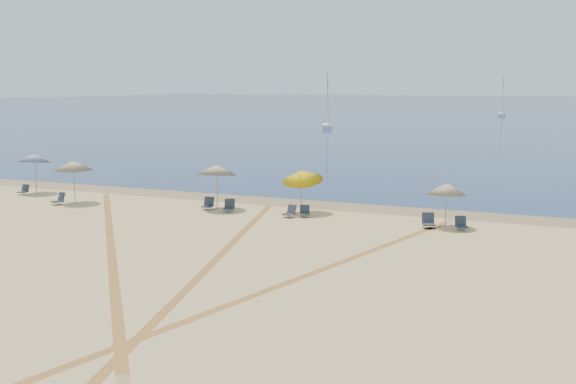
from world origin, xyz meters
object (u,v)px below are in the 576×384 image
object	(u,v)px
umbrella_4	(447,189)
chair_7	(461,224)
umbrella_2	(216,170)
umbrella_3	(302,175)
chair_1	(59,199)
sailboat_2	(502,104)
chair_5	(305,212)
chair_4	(290,212)
umbrella_0	(34,158)
sailboat_1	(328,112)
chair_6	(428,221)
umbrella_1	(73,165)
chair_0	(24,190)
chair_3	(229,206)
chair_2	(208,204)

from	to	relation	value
umbrella_4	chair_7	distance (m)	1.82
umbrella_2	umbrella_3	world-z (taller)	umbrella_2
chair_1	sailboat_2	xyz separation A→B (m)	(15.72, 124.89, 2.34)
chair_5	chair_4	bearing A→B (deg)	-174.92
umbrella_0	chair_5	xyz separation A→B (m)	(18.57, -0.67, -2.00)
umbrella_3	sailboat_1	distance (m)	70.28
chair_6	chair_7	distance (m)	1.54
umbrella_4	umbrella_0	bearing A→B (deg)	178.96
umbrella_4	chair_1	size ratio (longest dim) A/B	2.68
umbrella_4	sailboat_1	xyz separation A→B (m)	(-28.73, 67.82, 0.71)
umbrella_1	sailboat_1	size ratio (longest dim) A/B	0.30
umbrella_1	chair_5	world-z (taller)	umbrella_1
umbrella_0	chair_7	xyz separation A→B (m)	(26.58, -0.77, -1.99)
umbrella_4	chair_0	bearing A→B (deg)	-179.55
chair_3	chair_6	size ratio (longest dim) A/B	0.94
chair_0	chair_1	bearing A→B (deg)	-26.22
chair_7	sailboat_1	xyz separation A→B (m)	(-29.52, 68.12, 2.32)
chair_0	chair_3	xyz separation A→B (m)	(14.58, -0.17, 0.03)
umbrella_3	chair_1	xyz separation A→B (m)	(-13.91, -2.95, -1.73)
chair_3	chair_7	distance (m)	12.34
chair_3	umbrella_4	bearing A→B (deg)	-14.60
umbrella_3	umbrella_1	bearing A→B (deg)	-170.56
umbrella_4	chair_7	xyz separation A→B (m)	(0.79, -0.30, -1.61)
chair_4	chair_1	bearing A→B (deg)	-155.26
chair_4	sailboat_1	size ratio (longest dim) A/B	0.09
umbrella_4	umbrella_1	bearing A→B (deg)	-176.04
chair_6	chair_7	world-z (taller)	chair_6
umbrella_4	chair_6	xyz separation A→B (m)	(-0.75, -0.41, -1.58)
umbrella_2	chair_1	size ratio (longest dim) A/B	3.11
chair_5	chair_6	xyz separation A→B (m)	(6.47, -0.21, 0.04)
chair_0	chair_1	size ratio (longest dim) A/B	0.75
chair_3	sailboat_2	world-z (taller)	sailboat_2
umbrella_3	chair_6	xyz separation A→B (m)	(6.97, -1.18, -1.73)
chair_6	sailboat_1	size ratio (longest dim) A/B	0.10
chair_0	chair_2	world-z (taller)	chair_2
umbrella_2	sailboat_1	world-z (taller)	sailboat_1
umbrella_0	chair_0	distance (m)	2.14
chair_7	chair_5	bearing A→B (deg)	157.09
umbrella_0	chair_4	xyz separation A→B (m)	(17.88, -1.01, -1.99)
chair_4	chair_7	distance (m)	8.70
chair_0	chair_4	xyz separation A→B (m)	(18.23, -0.34, 0.01)
chair_1	chair_5	world-z (taller)	chair_1
umbrella_2	chair_3	distance (m)	2.17
umbrella_0	chair_3	distance (m)	14.39
chair_3	chair_4	bearing A→B (deg)	-19.24
chair_1	umbrella_2	bearing A→B (deg)	32.52
chair_4	chair_6	size ratio (longest dim) A/B	0.90
chair_5	chair_6	bearing A→B (deg)	-23.48
chair_0	chair_3	size ratio (longest dim) A/B	0.79
umbrella_2	chair_0	bearing A→B (deg)	-179.18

